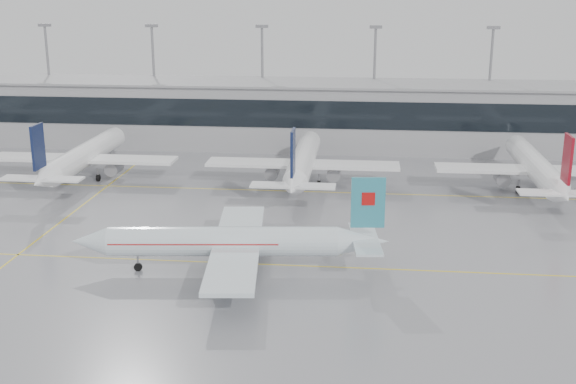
# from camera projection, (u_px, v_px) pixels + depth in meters

# --- Properties ---
(ground) EXTENTS (320.00, 320.00, 0.00)m
(ground) POSITION_uv_depth(u_px,v_px,m) (277.00, 265.00, 79.91)
(ground) COLOR gray
(ground) RESTS_ON ground
(taxi_line_main) EXTENTS (120.00, 0.25, 0.01)m
(taxi_line_main) POSITION_uv_depth(u_px,v_px,m) (277.00, 265.00, 79.91)
(taxi_line_main) COLOR yellow
(taxi_line_main) RESTS_ON ground
(taxi_line_north) EXTENTS (120.00, 0.25, 0.01)m
(taxi_line_north) POSITION_uv_depth(u_px,v_px,m) (301.00, 191.00, 108.60)
(taxi_line_north) COLOR yellow
(taxi_line_north) RESTS_ON ground
(taxi_line_cross) EXTENTS (0.25, 60.00, 0.01)m
(taxi_line_cross) POSITION_uv_depth(u_px,v_px,m) (70.00, 215.00, 97.28)
(taxi_line_cross) COLOR yellow
(taxi_line_cross) RESTS_ON ground
(terminal) EXTENTS (180.00, 15.00, 12.00)m
(terminal) POSITION_uv_depth(u_px,v_px,m) (315.00, 116.00, 137.57)
(terminal) COLOR #949498
(terminal) RESTS_ON ground
(terminal_glass) EXTENTS (180.00, 0.20, 5.00)m
(terminal_glass) POSITION_uv_depth(u_px,v_px,m) (313.00, 115.00, 129.94)
(terminal_glass) COLOR black
(terminal_glass) RESTS_ON ground
(terminal_roof) EXTENTS (182.00, 16.00, 0.40)m
(terminal_roof) POSITION_uv_depth(u_px,v_px,m) (316.00, 83.00, 135.87)
(terminal_roof) COLOR gray
(terminal_roof) RESTS_ON ground
(light_masts) EXTENTS (156.40, 1.00, 22.60)m
(light_masts) POSITION_uv_depth(u_px,v_px,m) (318.00, 73.00, 141.29)
(light_masts) COLOR gray
(light_masts) RESTS_ON ground
(air_canada_jet) EXTENTS (34.26, 26.92, 10.49)m
(air_canada_jet) POSITION_uv_depth(u_px,v_px,m) (235.00, 242.00, 77.28)
(air_canada_jet) COLOR silver
(air_canada_jet) RESTS_ON ground
(parked_jet_b) EXTENTS (29.64, 36.96, 11.72)m
(parked_jet_b) POSITION_uv_depth(u_px,v_px,m) (84.00, 156.00, 114.64)
(parked_jet_b) COLOR white
(parked_jet_b) RESTS_ON ground
(parked_jet_c) EXTENTS (29.64, 36.96, 11.72)m
(parked_jet_c) POSITION_uv_depth(u_px,v_px,m) (303.00, 162.00, 111.12)
(parked_jet_c) COLOR white
(parked_jet_c) RESTS_ON ground
(parked_jet_d) EXTENTS (29.64, 36.96, 11.72)m
(parked_jet_d) POSITION_uv_depth(u_px,v_px,m) (536.00, 167.00, 107.59)
(parked_jet_d) COLOR white
(parked_jet_d) RESTS_ON ground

